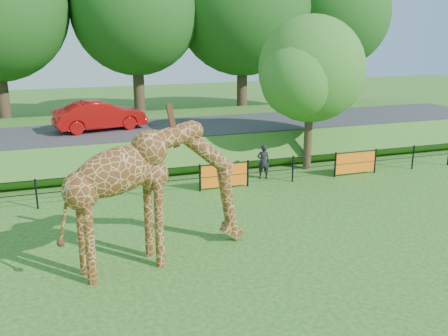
{
  "coord_description": "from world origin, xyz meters",
  "views": [
    {
      "loc": [
        -3.04,
        -9.89,
        6.26
      ],
      "look_at": [
        1.72,
        4.23,
        2.0
      ],
      "focal_mm": 40.0,
      "sensor_mm": 36.0,
      "label": 1
    }
  ],
  "objects_px": {
    "visitor": "(263,162)",
    "tree_east": "(313,73)",
    "car_red": "(100,115)",
    "giraffe": "(158,194)"
  },
  "relations": [
    {
      "from": "visitor",
      "to": "tree_east",
      "type": "bearing_deg",
      "value": -151.59
    },
    {
      "from": "tree_east",
      "to": "car_red",
      "type": "bearing_deg",
      "value": 151.2
    },
    {
      "from": "car_red",
      "to": "tree_east",
      "type": "distance_m",
      "value": 10.18
    },
    {
      "from": "car_red",
      "to": "visitor",
      "type": "bearing_deg",
      "value": -143.16
    },
    {
      "from": "giraffe",
      "to": "car_red",
      "type": "distance_m",
      "value": 11.79
    },
    {
      "from": "visitor",
      "to": "giraffe",
      "type": "bearing_deg",
      "value": 58.13
    },
    {
      "from": "giraffe",
      "to": "tree_east",
      "type": "relative_size",
      "value": 0.79
    },
    {
      "from": "giraffe",
      "to": "visitor",
      "type": "relative_size",
      "value": 3.63
    },
    {
      "from": "car_red",
      "to": "tree_east",
      "type": "relative_size",
      "value": 0.63
    },
    {
      "from": "giraffe",
      "to": "car_red",
      "type": "height_order",
      "value": "giraffe"
    }
  ]
}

